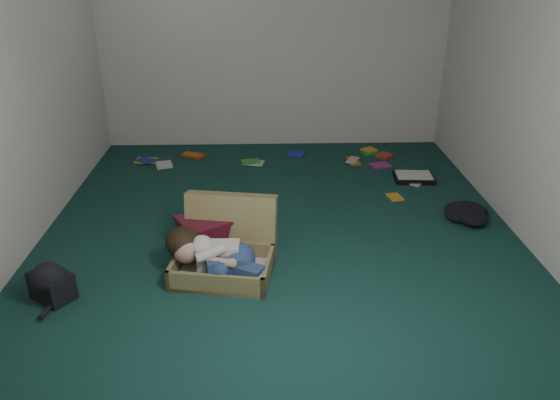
{
  "coord_description": "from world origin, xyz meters",
  "views": [
    {
      "loc": [
        -0.12,
        -4.15,
        2.22
      ],
      "look_at": [
        0.0,
        -0.15,
        0.35
      ],
      "focal_mm": 35.0,
      "sensor_mm": 36.0,
      "label": 1
    }
  ],
  "objects": [
    {
      "name": "wall_front",
      "position": [
        0.0,
        -2.25,
        1.3
      ],
      "size": [
        4.5,
        0.0,
        4.5
      ],
      "primitive_type": "plane",
      "rotation": [
        -1.57,
        0.0,
        0.0
      ],
      "color": "silver",
      "rests_on": "ground"
    },
    {
      "name": "wall_right",
      "position": [
        2.0,
        0.0,
        1.3
      ],
      "size": [
        0.0,
        4.5,
        4.5
      ],
      "primitive_type": "plane",
      "rotation": [
        1.57,
        0.0,
        -1.57
      ],
      "color": "silver",
      "rests_on": "ground"
    },
    {
      "name": "clothing_pile",
      "position": [
        1.7,
        0.16,
        0.06
      ],
      "size": [
        0.44,
        0.37,
        0.13
      ],
      "primitive_type": null,
      "rotation": [
        0.0,
        0.0,
        0.1
      ],
      "color": "black",
      "rests_on": "floor"
    },
    {
      "name": "floor",
      "position": [
        0.0,
        0.0,
        0.0
      ],
      "size": [
        4.5,
        4.5,
        0.0
      ],
      "primitive_type": "plane",
      "color": "#143B35",
      "rests_on": "ground"
    },
    {
      "name": "suitcase",
      "position": [
        -0.42,
        -0.58,
        0.16
      ],
      "size": [
        0.81,
        0.79,
        0.52
      ],
      "rotation": [
        0.0,
        0.0,
        -0.16
      ],
      "color": "olive",
      "rests_on": "floor"
    },
    {
      "name": "paper_tray",
      "position": [
        1.44,
        1.07,
        0.03
      ],
      "size": [
        0.42,
        0.33,
        0.06
      ],
      "rotation": [
        0.0,
        0.0,
        -0.06
      ],
      "color": "black",
      "rests_on": "floor"
    },
    {
      "name": "maroon_bin",
      "position": [
        -0.55,
        -0.37,
        0.16
      ],
      "size": [
        0.58,
        0.54,
        0.32
      ],
      "rotation": [
        0.0,
        0.0,
        0.55
      ],
      "color": "#4F1020",
      "rests_on": "floor"
    },
    {
      "name": "wall_back",
      "position": [
        0.0,
        2.25,
        1.3
      ],
      "size": [
        4.5,
        0.0,
        4.5
      ],
      "primitive_type": "plane",
      "rotation": [
        1.57,
        0.0,
        0.0
      ],
      "color": "silver",
      "rests_on": "ground"
    },
    {
      "name": "book_scatter",
      "position": [
        0.3,
        1.53,
        0.01
      ],
      "size": [
        3.03,
        1.46,
        0.02
      ],
      "color": "gold",
      "rests_on": "floor"
    },
    {
      "name": "person",
      "position": [
        -0.49,
        -0.75,
        0.2
      ],
      "size": [
        0.74,
        0.46,
        0.32
      ],
      "rotation": [
        0.0,
        0.0,
        -0.16
      ],
      "color": "silver",
      "rests_on": "suitcase"
    },
    {
      "name": "wall_left",
      "position": [
        -2.0,
        0.0,
        1.3
      ],
      "size": [
        0.0,
        4.5,
        4.5
      ],
      "primitive_type": "plane",
      "rotation": [
        1.57,
        0.0,
        1.57
      ],
      "color": "silver",
      "rests_on": "ground"
    },
    {
      "name": "backpack",
      "position": [
        -1.59,
        -0.96,
        0.11
      ],
      "size": [
        0.46,
        0.44,
        0.21
      ],
      "primitive_type": null,
      "rotation": [
        0.0,
        0.0,
        -0.64
      ],
      "color": "black",
      "rests_on": "floor"
    }
  ]
}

